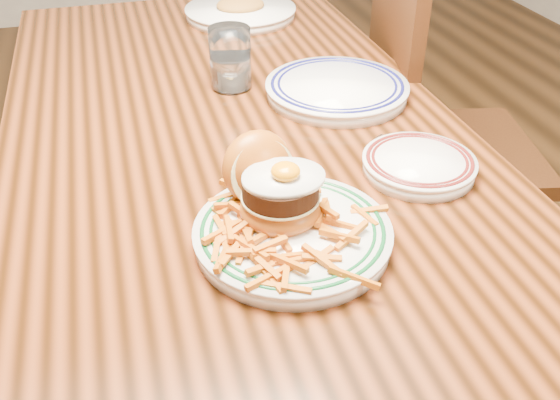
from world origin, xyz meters
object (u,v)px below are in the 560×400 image
object	(u,v)px
table	(233,158)
main_plate	(287,216)
chair_right	(429,135)
side_plate	(419,164)

from	to	relation	value
table	main_plate	size ratio (longest dim) A/B	5.40
table	chair_right	size ratio (longest dim) A/B	1.72
side_plate	chair_right	bearing A→B (deg)	69.83
chair_right	side_plate	size ratio (longest dim) A/B	4.81
side_plate	main_plate	bearing A→B (deg)	-145.63
main_plate	side_plate	world-z (taller)	main_plate
main_plate	chair_right	bearing A→B (deg)	33.02
chair_right	side_plate	bearing A→B (deg)	70.64
main_plate	side_plate	xyz separation A→B (m)	(0.26, 0.11, -0.02)
table	side_plate	xyz separation A→B (m)	(0.26, -0.27, 0.10)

